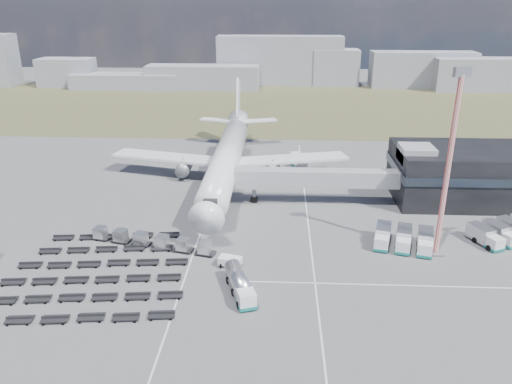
{
  "coord_description": "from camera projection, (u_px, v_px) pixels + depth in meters",
  "views": [
    {
      "loc": [
        10.78,
        -67.07,
        36.39
      ],
      "look_at": [
        6.79,
        15.5,
        4.0
      ],
      "focal_mm": 35.0,
      "sensor_mm": 36.0,
      "label": 1
    }
  ],
  "objects": [
    {
      "name": "ground",
      "position": [
        207.0,
        252.0,
        76.14
      ],
      "size": [
        420.0,
        420.0,
        0.0
      ],
      "primitive_type": "plane",
      "color": "#565659",
      "rests_on": "ground"
    },
    {
      "name": "grass_strip",
      "position": [
        250.0,
        106.0,
        178.43
      ],
      "size": [
        420.0,
        90.0,
        0.01
      ],
      "primitive_type": "cube",
      "color": "#4D4A2E",
      "rests_on": "ground"
    },
    {
      "name": "lane_markings",
      "position": [
        271.0,
        245.0,
        78.49
      ],
      "size": [
        47.12,
        110.0,
        0.01
      ],
      "color": "silver",
      "rests_on": "ground"
    },
    {
      "name": "terminal",
      "position": [
        474.0,
        173.0,
        94.36
      ],
      "size": [
        30.4,
        16.4,
        11.0
      ],
      "color": "black",
      "rests_on": "ground"
    },
    {
      "name": "jet_bridge",
      "position": [
        306.0,
        178.0,
        92.57
      ],
      "size": [
        30.3,
        3.8,
        7.05
      ],
      "color": "#939399",
      "rests_on": "ground"
    },
    {
      "name": "airliner",
      "position": [
        228.0,
        156.0,
        104.32
      ],
      "size": [
        51.59,
        64.53,
        17.62
      ],
      "color": "white",
      "rests_on": "ground"
    },
    {
      "name": "skyline",
      "position": [
        271.0,
        68.0,
        214.44
      ],
      "size": [
        315.09,
        26.51,
        21.73
      ],
      "color": "gray",
      "rests_on": "ground"
    },
    {
      "name": "fuel_tanker",
      "position": [
        240.0,
        284.0,
        65.06
      ],
      "size": [
        4.95,
        9.16,
        2.88
      ],
      "rotation": [
        0.0,
        0.0,
        0.32
      ],
      "color": "white",
      "rests_on": "ground"
    },
    {
      "name": "pushback_tug",
      "position": [
        230.0,
        262.0,
        71.99
      ],
      "size": [
        3.59,
        2.59,
        1.46
      ],
      "primitive_type": "cube",
      "rotation": [
        0.0,
        0.0,
        -0.26
      ],
      "color": "white",
      "rests_on": "ground"
    },
    {
      "name": "catering_truck",
      "position": [
        298.0,
        161.0,
        114.0
      ],
      "size": [
        4.16,
        6.36,
        2.71
      ],
      "rotation": [
        0.0,
        0.0,
        0.32
      ],
      "color": "white",
      "rests_on": "ground"
    },
    {
      "name": "service_trucks_near",
      "position": [
        404.0,
        239.0,
        77.34
      ],
      "size": [
        9.96,
        8.48,
        2.61
      ],
      "rotation": [
        0.0,
        0.0,
        -0.26
      ],
      "color": "white",
      "rests_on": "ground"
    },
    {
      "name": "service_trucks_far",
      "position": [
        508.0,
        232.0,
        79.72
      ],
      "size": [
        12.93,
        10.29,
        2.53
      ],
      "rotation": [
        0.0,
        0.0,
        0.41
      ],
      "color": "white",
      "rests_on": "ground"
    },
    {
      "name": "uld_row",
      "position": [
        151.0,
        240.0,
        77.49
      ],
      "size": [
        20.75,
        6.79,
        1.9
      ],
      "rotation": [
        0.0,
        0.0,
        -0.24
      ],
      "color": "black",
      "rests_on": "ground"
    },
    {
      "name": "baggage_dollies",
      "position": [
        95.0,
        273.0,
        69.87
      ],
      "size": [
        26.68,
        25.94,
        0.76
      ],
      "rotation": [
        0.0,
        0.0,
        0.1
      ],
      "color": "black",
      "rests_on": "ground"
    },
    {
      "name": "floodlight_mast",
      "position": [
        448.0,
        167.0,
        70.69
      ],
      "size": [
        2.64,
        2.15,
        27.82
      ],
      "rotation": [
        0.0,
        0.0,
        0.36
      ],
      "color": "red",
      "rests_on": "ground"
    }
  ]
}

